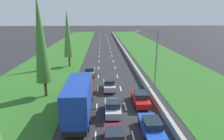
# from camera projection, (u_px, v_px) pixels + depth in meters

# --- Properties ---
(ground_plane) EXTENTS (300.00, 300.00, 0.00)m
(ground_plane) POSITION_uv_depth(u_px,v_px,m) (105.00, 50.00, 60.44)
(ground_plane) COLOR #28282B
(ground_plane) RESTS_ON ground
(grass_verge_left) EXTENTS (14.00, 140.00, 0.04)m
(grass_verge_left) POSITION_uv_depth(u_px,v_px,m) (65.00, 51.00, 59.77)
(grass_verge_left) COLOR #2D6623
(grass_verge_left) RESTS_ON ground
(grass_verge_right) EXTENTS (14.00, 140.00, 0.04)m
(grass_verge_right) POSITION_uv_depth(u_px,v_px,m) (149.00, 50.00, 61.19)
(grass_verge_right) COLOR #2D6623
(grass_verge_right) RESTS_ON ground
(median_barrier) EXTENTS (0.44, 120.00, 0.85)m
(median_barrier) POSITION_uv_depth(u_px,v_px,m) (123.00, 49.00, 60.63)
(median_barrier) COLOR #9E9B93
(median_barrier) RESTS_ON ground
(lane_markings) EXTENTS (3.64, 116.00, 0.01)m
(lane_markings) POSITION_uv_depth(u_px,v_px,m) (105.00, 50.00, 60.44)
(lane_markings) COLOR white
(lane_markings) RESTS_ON ground
(maroon_hatchback_centre_lane) EXTENTS (1.74, 3.90, 1.72)m
(maroon_hatchback_centre_lane) POSITION_uv_depth(u_px,v_px,m) (114.00, 139.00, 15.81)
(maroon_hatchback_centre_lane) COLOR maroon
(maroon_hatchback_centre_lane) RESTS_ON ground
(blue_box_truck_left_lane) EXTENTS (2.46, 9.40, 4.18)m
(blue_box_truck_left_lane) POSITION_uv_depth(u_px,v_px,m) (79.00, 97.00, 20.58)
(blue_box_truck_left_lane) COLOR black
(blue_box_truck_left_lane) RESTS_ON ground
(white_hatchback_left_lane) EXTENTS (1.74, 3.90, 1.72)m
(white_hatchback_left_lane) POSITION_uv_depth(u_px,v_px,m) (86.00, 83.00, 28.80)
(white_hatchback_left_lane) COLOR white
(white_hatchback_left_lane) RESTS_ON ground
(blue_sedan_right_lane) EXTENTS (1.82, 4.50, 1.64)m
(blue_sedan_right_lane) POSITION_uv_depth(u_px,v_px,m) (151.00, 127.00, 17.48)
(blue_sedan_right_lane) COLOR #1E47B7
(blue_sedan_right_lane) RESTS_ON ground
(red_sedan_right_lane) EXTENTS (1.82, 4.50, 1.64)m
(red_sedan_right_lane) POSITION_uv_depth(u_px,v_px,m) (140.00, 98.00, 23.58)
(red_sedan_right_lane) COLOR red
(red_sedan_right_lane) RESTS_ON ground
(silver_hatchback_centre_lane) EXTENTS (1.74, 3.90, 1.72)m
(silver_hatchback_centre_lane) POSITION_uv_depth(u_px,v_px,m) (113.00, 108.00, 21.12)
(silver_hatchback_centre_lane) COLOR silver
(silver_hatchback_centre_lane) RESTS_ON ground
(grey_sedan_left_lane) EXTENTS (1.82, 4.50, 1.64)m
(grey_sedan_left_lane) POSITION_uv_depth(u_px,v_px,m) (90.00, 71.00, 34.98)
(grey_sedan_left_lane) COLOR slate
(grey_sedan_left_lane) RESTS_ON ground
(silver_hatchback_centre_lane_fourth) EXTENTS (1.74, 3.90, 1.72)m
(silver_hatchback_centre_lane_fourth) POSITION_uv_depth(u_px,v_px,m) (109.00, 85.00, 28.08)
(silver_hatchback_centre_lane_fourth) COLOR silver
(silver_hatchback_centre_lane_fourth) RESTS_ON ground
(poplar_tree_second) EXTENTS (2.14, 2.14, 13.45)m
(poplar_tree_second) POSITION_uv_depth(u_px,v_px,m) (41.00, 40.00, 24.04)
(poplar_tree_second) COLOR #4C3823
(poplar_tree_second) RESTS_ON ground
(poplar_tree_third) EXTENTS (2.09, 2.09, 11.79)m
(poplar_tree_third) POSITION_uv_depth(u_px,v_px,m) (68.00, 34.00, 39.49)
(poplar_tree_third) COLOR #4C3823
(poplar_tree_third) RESTS_ON ground
(street_light_mast) EXTENTS (3.20, 0.28, 9.00)m
(street_light_mast) POSITION_uv_depth(u_px,v_px,m) (154.00, 57.00, 26.33)
(street_light_mast) COLOR gray
(street_light_mast) RESTS_ON ground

